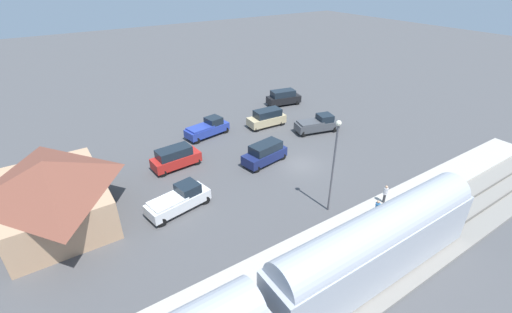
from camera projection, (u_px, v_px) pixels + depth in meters
ground_plane at (300, 165)px, 36.24m from camera, size 200.00×200.00×0.00m
railway_track at (420, 242)px, 26.00m from camera, size 4.80×70.00×0.30m
platform at (377, 214)px, 28.89m from camera, size 3.20×46.00×0.30m
passenger_train at (266, 309)px, 17.79m from camera, size 2.93×33.73×4.98m
station_building at (52, 190)px, 27.11m from camera, size 11.13×8.11×5.48m
pedestrian_on_platform at (385, 193)px, 29.55m from camera, size 0.36×0.36×1.71m
pedestrian_waiting_far at (377, 208)px, 27.69m from camera, size 0.36×0.36×1.71m
pickup_white at (179, 199)px, 29.14m from camera, size 2.88×5.66×2.14m
pickup_charcoal at (318, 124)px, 42.95m from camera, size 3.23×5.72×2.14m
suv_red at (175, 157)px, 35.23m from camera, size 2.31×5.03×2.22m
suv_black at (283, 97)px, 51.18m from camera, size 2.84×5.18×2.22m
suv_navy at (265, 153)px, 36.07m from camera, size 2.74×5.16×2.22m
pickup_blue at (208, 128)px, 41.87m from camera, size 2.82×5.65×2.14m
suv_tan at (267, 118)px, 44.36m from camera, size 2.20×4.99×2.22m
light_pole_near_platform at (334, 157)px, 27.11m from camera, size 0.44×0.44×8.23m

